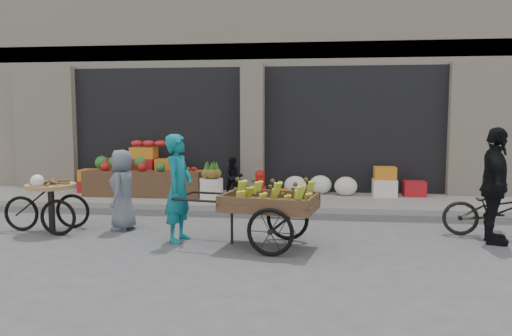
# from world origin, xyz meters

# --- Properties ---
(ground) EXTENTS (80.00, 80.00, 0.00)m
(ground) POSITION_xyz_m (0.00, 0.00, 0.00)
(ground) COLOR #424244
(ground) RESTS_ON ground
(sidewalk) EXTENTS (18.00, 2.20, 0.12)m
(sidewalk) POSITION_xyz_m (0.00, 4.10, 0.06)
(sidewalk) COLOR gray
(sidewalk) RESTS_ON ground
(building) EXTENTS (14.00, 6.45, 7.00)m
(building) POSITION_xyz_m (0.00, 8.03, 3.37)
(building) COLOR beige
(building) RESTS_ON ground
(fruit_display) EXTENTS (3.10, 1.12, 1.24)m
(fruit_display) POSITION_xyz_m (-2.48, 4.38, 0.67)
(fruit_display) COLOR #AD181E
(fruit_display) RESTS_ON sidewalk
(pineapple_bin) EXTENTS (0.52, 0.52, 0.50)m
(pineapple_bin) POSITION_xyz_m (-0.75, 3.60, 0.37)
(pineapple_bin) COLOR silver
(pineapple_bin) RESTS_ON sidewalk
(fire_hydrant) EXTENTS (0.22, 0.22, 0.71)m
(fire_hydrant) POSITION_xyz_m (0.35, 3.55, 0.50)
(fire_hydrant) COLOR #A5140F
(fire_hydrant) RESTS_ON sidewalk
(orange_bucket) EXTENTS (0.32, 0.32, 0.30)m
(orange_bucket) POSITION_xyz_m (0.85, 3.50, 0.27)
(orange_bucket) COLOR orange
(orange_bucket) RESTS_ON sidewalk
(right_bay_goods) EXTENTS (3.35, 0.60, 0.70)m
(right_bay_goods) POSITION_xyz_m (2.61, 4.70, 0.41)
(right_bay_goods) COLOR silver
(right_bay_goods) RESTS_ON sidewalk
(seated_person) EXTENTS (0.51, 0.43, 0.93)m
(seated_person) POSITION_xyz_m (-0.35, 4.20, 0.58)
(seated_person) COLOR black
(seated_person) RESTS_ON sidewalk
(banana_cart) EXTENTS (2.52, 1.39, 1.00)m
(banana_cart) POSITION_xyz_m (0.82, 0.28, 0.73)
(banana_cart) COLOR brown
(banana_cart) RESTS_ON ground
(vendor_woman) EXTENTS (0.50, 0.68, 1.73)m
(vendor_woman) POSITION_xyz_m (-0.60, 0.45, 0.86)
(vendor_woman) COLOR #0F6A75
(vendor_woman) RESTS_ON ground
(tricycle_cart) EXTENTS (1.43, 0.88, 0.95)m
(tricycle_cart) POSITION_xyz_m (-3.00, 0.83, 0.57)
(tricycle_cart) COLOR #9E7F51
(tricycle_cart) RESTS_ON ground
(vendor_grey) EXTENTS (0.50, 0.72, 1.42)m
(vendor_grey) POSITION_xyz_m (-1.82, 1.14, 0.71)
(vendor_grey) COLOR slate
(vendor_grey) RESTS_ON ground
(bicycle) EXTENTS (1.80, 0.92, 0.90)m
(bicycle) POSITION_xyz_m (4.56, 1.32, 0.45)
(bicycle) COLOR black
(bicycle) RESTS_ON ground
(cyclist) EXTENTS (0.65, 1.14, 1.84)m
(cyclist) POSITION_xyz_m (4.36, 0.92, 0.92)
(cyclist) COLOR black
(cyclist) RESTS_ON ground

